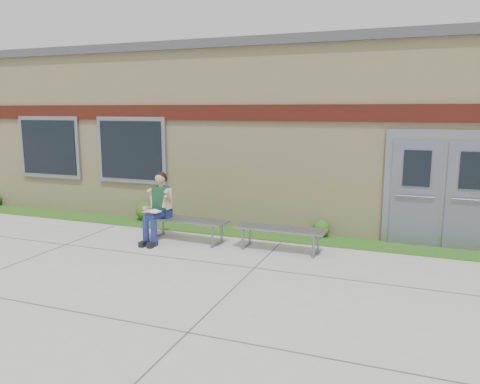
% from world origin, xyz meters
% --- Properties ---
extents(ground, '(80.00, 80.00, 0.00)m').
position_xyz_m(ground, '(0.00, 0.00, 0.00)').
color(ground, '#9E9E99').
rests_on(ground, ground).
extents(grass_strip, '(16.00, 0.80, 0.02)m').
position_xyz_m(grass_strip, '(0.00, 2.60, 0.01)').
color(grass_strip, '#205516').
rests_on(grass_strip, ground).
extents(school_building, '(16.20, 6.22, 4.20)m').
position_xyz_m(school_building, '(-0.00, 5.99, 2.10)').
color(school_building, beige).
rests_on(school_building, ground).
extents(bench_left, '(1.83, 0.65, 0.47)m').
position_xyz_m(bench_left, '(-0.87, 1.62, 0.36)').
color(bench_left, slate).
rests_on(bench_left, ground).
extents(bench_right, '(1.74, 0.52, 0.45)m').
position_xyz_m(bench_right, '(1.13, 1.62, 0.35)').
color(bench_right, slate).
rests_on(bench_right, ground).
extents(girl, '(0.52, 0.86, 1.42)m').
position_xyz_m(girl, '(-1.39, 1.41, 0.74)').
color(girl, navy).
rests_on(girl, ground).
extents(shrub_mid, '(0.45, 0.45, 0.45)m').
position_xyz_m(shrub_mid, '(-2.61, 2.85, 0.24)').
color(shrub_mid, '#205516').
rests_on(shrub_mid, grass_strip).
extents(shrub_east, '(0.36, 0.36, 0.36)m').
position_xyz_m(shrub_east, '(1.69, 2.85, 0.20)').
color(shrub_east, '#205516').
rests_on(shrub_east, grass_strip).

